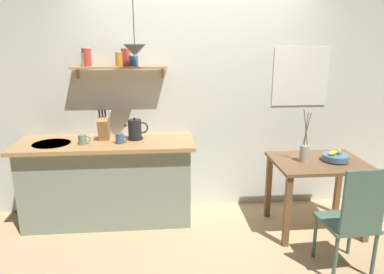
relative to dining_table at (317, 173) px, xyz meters
The scene contains 13 objects.
ground_plane 1.31m from the dining_table, behind, with size 14.00×14.00×0.00m, color tan.
back_wall 1.39m from the dining_table, 143.99° to the left, with size 6.80×0.11×2.70m.
kitchen_counter 2.19m from the dining_table, behind, with size 1.83×0.63×0.91m.
wall_shelf 2.38m from the dining_table, 165.38° to the left, with size 0.99×0.20×0.32m.
dining_table is the anchor object (origin of this frame).
dining_chair_near 0.76m from the dining_table, 91.63° to the right, with size 0.43×0.43×0.97m.
fruit_bowl 0.24m from the dining_table, ahead, with size 0.26×0.26×0.12m.
twig_vase 0.28m from the dining_table, behind, with size 0.10×0.09×0.53m.
electric_kettle 1.93m from the dining_table, 167.60° to the left, with size 0.25×0.16×0.24m.
knife_block 2.25m from the dining_table, 169.42° to the left, with size 0.11×0.20×0.33m.
coffee_mug_by_sink 2.40m from the dining_table, behind, with size 0.12×0.08×0.10m.
coffee_mug_spare 2.04m from the dining_table, behind, with size 0.13×0.08×0.10m.
pendant_lamp 2.20m from the dining_table, 169.98° to the left, with size 0.22×0.22×0.58m.
Camera 1 is at (-0.42, -3.30, 1.93)m, focal length 33.28 mm.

